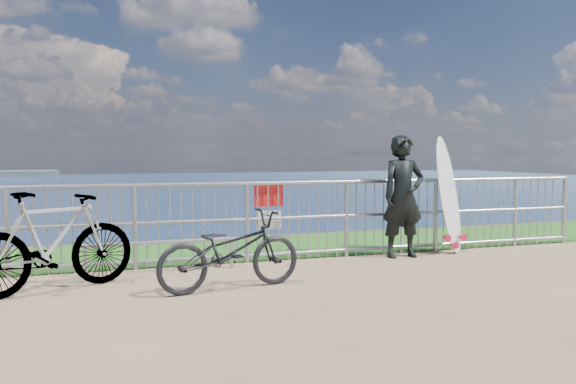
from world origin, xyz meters
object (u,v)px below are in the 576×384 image
object	(u,v)px
surfer	(403,197)
surfboard	(449,199)
bicycle_near	(230,251)
bicycle_far	(52,242)

from	to	relation	value
surfer	surfboard	size ratio (longest dim) A/B	0.99
surfer	bicycle_near	distance (m)	3.06
surfer	surfboard	bearing A→B (deg)	9.02
bicycle_near	bicycle_far	world-z (taller)	bicycle_far
surfboard	bicycle_near	xyz separation A→B (m)	(-3.67, -1.26, -0.39)
bicycle_near	bicycle_far	distance (m)	1.94
bicycle_near	bicycle_far	xyz separation A→B (m)	(-1.87, 0.50, 0.12)
bicycle_near	surfboard	bearing A→B (deg)	-80.86
surfboard	bicycle_far	size ratio (longest dim) A/B	0.97
surfer	bicycle_near	world-z (taller)	surfer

